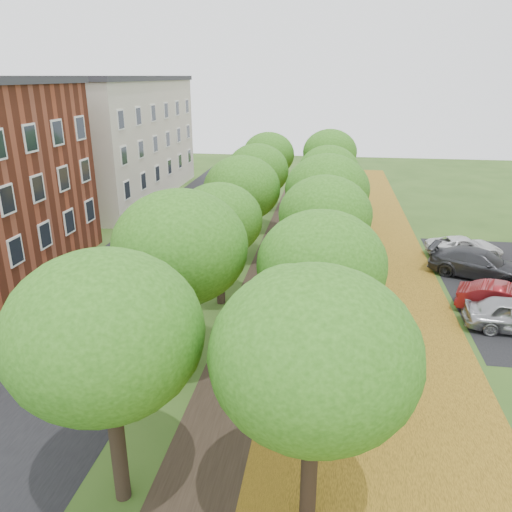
% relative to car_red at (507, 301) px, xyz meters
% --- Properties ---
extents(ground, '(120.00, 120.00, 0.00)m').
position_rel_car_red_xyz_m(ground, '(-11.00, -12.64, -0.71)').
color(ground, '#2D4C19').
rests_on(ground, ground).
extents(street_asphalt, '(8.00, 70.00, 0.01)m').
position_rel_car_red_xyz_m(street_asphalt, '(-18.50, 2.36, -0.70)').
color(street_asphalt, black).
rests_on(street_asphalt, ground).
extents(footpath, '(3.20, 70.00, 0.01)m').
position_rel_car_red_xyz_m(footpath, '(-11.00, 2.36, -0.70)').
color(footpath, black).
rests_on(footpath, ground).
extents(leaf_verge, '(7.50, 70.00, 0.01)m').
position_rel_car_red_xyz_m(leaf_verge, '(-6.00, 2.36, -0.70)').
color(leaf_verge, '#AA781F').
rests_on(leaf_verge, ground).
extents(tree_row_west, '(4.33, 34.33, 6.34)m').
position_rel_car_red_xyz_m(tree_row_west, '(-13.20, 2.36, 3.77)').
color(tree_row_west, black).
rests_on(tree_row_west, ground).
extents(tree_row_east, '(4.33, 34.33, 6.34)m').
position_rel_car_red_xyz_m(tree_row_east, '(-8.40, 2.36, 3.77)').
color(tree_row_east, black).
rests_on(tree_row_east, ground).
extents(building_cream, '(10.30, 20.30, 10.40)m').
position_rel_car_red_xyz_m(building_cream, '(-28.00, 20.36, 4.50)').
color(building_cream, beige).
rests_on(building_cream, ground).
extents(car_red, '(4.54, 2.84, 1.41)m').
position_rel_car_red_xyz_m(car_red, '(0.00, 0.00, 0.00)').
color(car_red, maroon).
rests_on(car_red, ground).
extents(car_grey, '(5.70, 4.11, 1.53)m').
position_rel_car_red_xyz_m(car_grey, '(0.00, 4.66, 0.06)').
color(car_grey, '#2E2F33').
rests_on(car_grey, ground).
extents(car_white, '(4.70, 2.68, 1.24)m').
position_rel_car_red_xyz_m(car_white, '(0.00, 7.95, -0.09)').
color(car_white, silver).
rests_on(car_white, ground).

